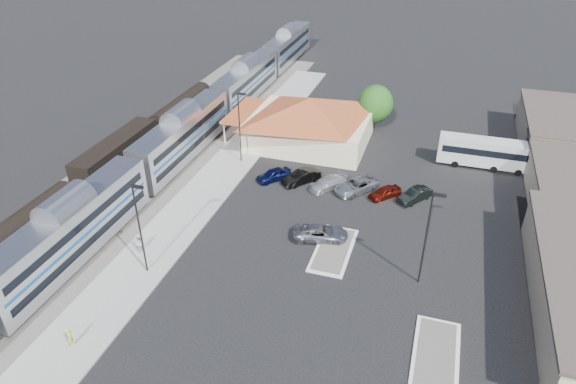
% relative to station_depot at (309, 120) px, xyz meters
% --- Properties ---
extents(ground, '(280.00, 280.00, 0.00)m').
position_rel_station_depot_xyz_m(ground, '(4.56, -24.00, -3.13)').
color(ground, black).
rests_on(ground, ground).
extents(railbed, '(16.00, 100.00, 0.12)m').
position_rel_station_depot_xyz_m(railbed, '(-16.44, -16.00, -3.07)').
color(railbed, '#4C4944').
rests_on(railbed, ground).
extents(platform, '(5.50, 92.00, 0.18)m').
position_rel_station_depot_xyz_m(platform, '(-7.44, -18.00, -3.04)').
color(platform, gray).
rests_on(platform, ground).
extents(passenger_train, '(3.00, 104.00, 5.55)m').
position_rel_station_depot_xyz_m(passenger_train, '(-13.44, -9.27, -0.26)').
color(passenger_train, silver).
rests_on(passenger_train, ground).
extents(freight_cars, '(2.80, 46.00, 4.00)m').
position_rel_station_depot_xyz_m(freight_cars, '(-19.44, -14.49, -1.21)').
color(freight_cars, black).
rests_on(freight_cars, ground).
extents(station_depot, '(18.35, 12.24, 6.20)m').
position_rel_station_depot_xyz_m(station_depot, '(0.00, 0.00, 0.00)').
color(station_depot, beige).
rests_on(station_depot, ground).
extents(traffic_island_south, '(3.30, 7.50, 0.21)m').
position_rel_station_depot_xyz_m(traffic_island_south, '(8.56, -22.00, -3.03)').
color(traffic_island_south, silver).
rests_on(traffic_island_south, ground).
extents(traffic_island_north, '(3.30, 7.50, 0.21)m').
position_rel_station_depot_xyz_m(traffic_island_north, '(18.56, -32.00, -3.03)').
color(traffic_island_north, silver).
rests_on(traffic_island_north, ground).
extents(lamp_plat_s, '(1.08, 0.25, 9.00)m').
position_rel_station_depot_xyz_m(lamp_plat_s, '(-6.34, -30.00, 2.21)').
color(lamp_plat_s, black).
rests_on(lamp_plat_s, ground).
extents(lamp_plat_n, '(1.08, 0.25, 9.00)m').
position_rel_station_depot_xyz_m(lamp_plat_n, '(-6.34, -8.00, 2.21)').
color(lamp_plat_n, black).
rests_on(lamp_plat_n, ground).
extents(lamp_lot, '(1.08, 0.25, 9.00)m').
position_rel_station_depot_xyz_m(lamp_lot, '(16.66, -24.00, 2.21)').
color(lamp_lot, black).
rests_on(lamp_lot, ground).
extents(tree_depot, '(4.71, 4.71, 6.63)m').
position_rel_station_depot_xyz_m(tree_depot, '(7.56, 6.00, 0.89)').
color(tree_depot, '#382314').
rests_on(tree_depot, ground).
extents(suv, '(5.65, 3.50, 1.46)m').
position_rel_station_depot_xyz_m(suv, '(6.92, -20.60, -2.40)').
color(suv, gray).
rests_on(suv, ground).
extents(coach_bus, '(11.08, 2.48, 3.55)m').
position_rel_station_depot_xyz_m(coach_bus, '(22.04, -0.31, -1.09)').
color(coach_bus, white).
rests_on(coach_bus, ground).
extents(person_a, '(0.63, 0.74, 1.74)m').
position_rel_station_depot_xyz_m(person_a, '(-7.17, -39.26, -2.08)').
color(person_a, '#B3D743').
rests_on(person_a, platform).
extents(person_b, '(0.71, 0.90, 1.81)m').
position_rel_station_depot_xyz_m(person_b, '(-8.61, -27.77, -2.05)').
color(person_b, silver).
rests_on(person_b, platform).
extents(parked_car_a, '(3.98, 4.23, 1.41)m').
position_rel_station_depot_xyz_m(parked_car_a, '(-1.13, -11.01, -2.42)').
color(parked_car_a, '#0E1646').
rests_on(parked_car_a, ground).
extents(parked_car_b, '(4.13, 4.57, 1.51)m').
position_rel_station_depot_xyz_m(parked_car_b, '(2.07, -10.71, -2.38)').
color(parked_car_b, black).
rests_on(parked_car_b, ground).
extents(parked_car_c, '(4.33, 4.79, 1.34)m').
position_rel_station_depot_xyz_m(parked_car_c, '(5.27, -11.01, -2.46)').
color(parked_car_c, silver).
rests_on(parked_car_c, ground).
extents(parked_car_d, '(5.17, 5.68, 1.47)m').
position_rel_station_depot_xyz_m(parked_car_d, '(8.47, -10.71, -2.40)').
color(parked_car_d, '#93979B').
rests_on(parked_car_d, ground).
extents(parked_car_e, '(3.69, 3.85, 1.30)m').
position_rel_station_depot_xyz_m(parked_car_e, '(11.67, -11.01, -2.48)').
color(parked_car_e, maroon).
rests_on(parked_car_e, ground).
extents(parked_car_f, '(3.68, 4.28, 1.39)m').
position_rel_station_depot_xyz_m(parked_car_f, '(14.87, -10.71, -2.44)').
color(parked_car_f, black).
rests_on(parked_car_f, ground).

